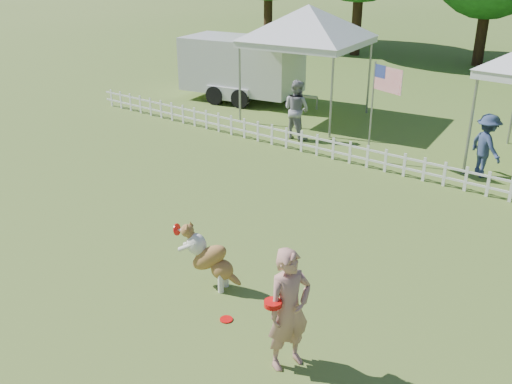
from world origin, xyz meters
TOP-DOWN VIEW (x-y plane):
  - ground at (0.00, 0.00)m, footprint 120.00×120.00m
  - picket_fence at (0.00, 7.00)m, footprint 22.00×0.08m
  - handler at (1.90, -0.36)m, footprint 0.62×0.74m
  - dog at (-0.20, 0.44)m, footprint 1.10×0.61m
  - frisbee_on_turf at (0.61, -0.13)m, footprint 0.26×0.26m
  - canopy_tent_left at (-4.55, 9.95)m, footprint 3.78×3.78m
  - cargo_trailer at (-7.69, 10.53)m, footprint 5.50×3.15m
  - flag_pole at (-0.96, 7.47)m, footprint 0.97×0.44m
  - spectator_a at (-3.56, 7.94)m, footprint 0.91×0.75m
  - spectator_b at (1.75, 8.22)m, footprint 1.15×1.07m

SIDE VIEW (x-z plane):
  - ground at x=0.00m, z-range 0.00..0.00m
  - frisbee_on_turf at x=0.61m, z-range 0.00..0.02m
  - picket_fence at x=0.00m, z-range 0.00..0.60m
  - dog at x=-0.20m, z-range 0.00..1.08m
  - spectator_b at x=1.75m, z-range 0.00..1.56m
  - spectator_a at x=-3.56m, z-range 0.00..1.72m
  - handler at x=1.90m, z-range 0.00..1.74m
  - cargo_trailer at x=-7.69m, z-range 0.00..2.28m
  - flag_pole at x=-0.96m, z-range 0.00..2.59m
  - canopy_tent_left at x=-4.55m, z-range 0.00..3.49m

